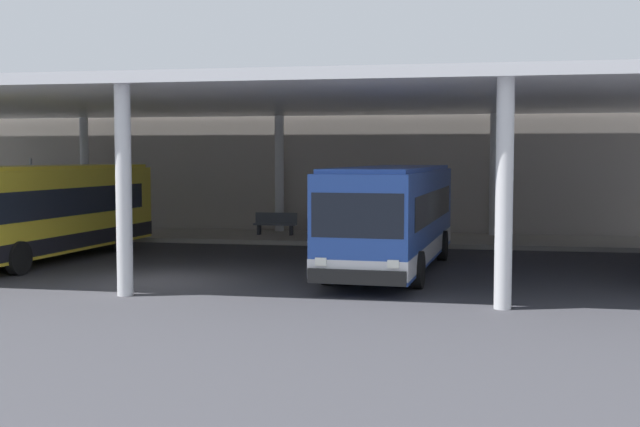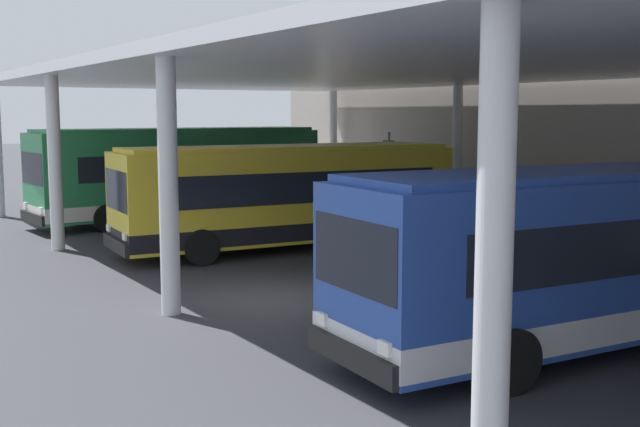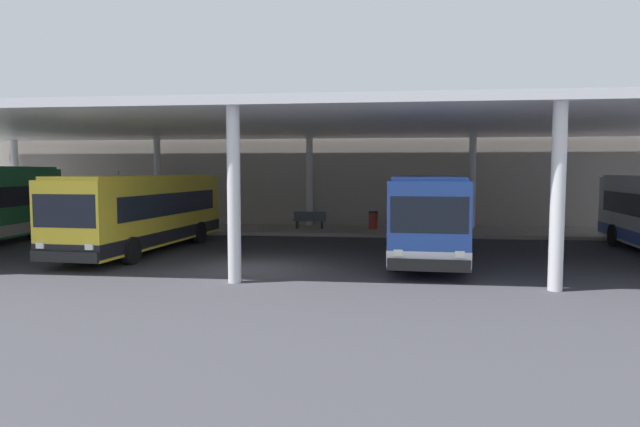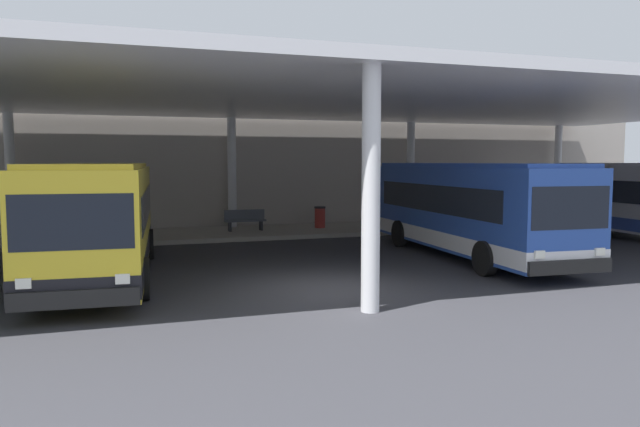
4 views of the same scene
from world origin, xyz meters
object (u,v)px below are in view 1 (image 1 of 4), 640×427
at_px(banner_sign, 31,191).
at_px(bench_waiting, 276,223).
at_px(bus_second_bay, 45,211).
at_px(bus_middle_bay, 392,216).
at_px(trash_bin, 358,224).

bearing_deg(banner_sign, bench_waiting, 4.68).
distance_m(bus_second_bay, bus_middle_bay, 11.66).
bearing_deg(bus_second_bay, trash_bin, 41.88).
bearing_deg(bus_middle_bay, bus_second_bay, 179.00).
height_order(bench_waiting, banner_sign, banner_sign).
xyz_separation_m(bus_middle_bay, banner_sign, (-16.55, 7.66, 0.32)).
distance_m(bus_second_bay, banner_sign, 8.92).
bearing_deg(bench_waiting, trash_bin, 0.51).
bearing_deg(bus_middle_bay, bench_waiting, 124.41).
height_order(bench_waiting, trash_bin, trash_bin).
relative_size(bench_waiting, banner_sign, 0.56).
height_order(bus_second_bay, trash_bin, bus_second_bay).
bearing_deg(bus_middle_bay, banner_sign, 155.18).
height_order(bus_middle_bay, trash_bin, bus_middle_bay).
bearing_deg(bench_waiting, bus_second_bay, -124.91).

